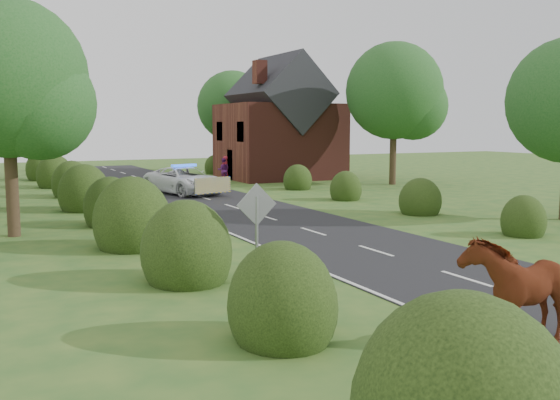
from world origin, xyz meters
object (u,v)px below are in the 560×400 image
police_van (184,180)px  pedestrian_purple (224,170)px  pedestrian_red (225,169)px  road_sign (257,218)px  cow (519,297)px

police_van → pedestrian_purple: size_ratio=3.59×
pedestrian_red → road_sign: bearing=36.0°
road_sign → pedestrian_red: bearing=70.2°
cow → pedestrian_purple: 32.98m
cow → police_van: bearing=174.4°
cow → pedestrian_red: 32.99m
cow → police_van: 26.65m
cow → pedestrian_purple: bearing=167.2°
road_sign → pedestrian_purple: bearing=70.4°
police_van → pedestrian_red: size_ratio=3.33×
cow → police_van: police_van is taller
cow → pedestrian_purple: size_ratio=1.38×
cow → pedestrian_red: bearing=167.1°
pedestrian_red → pedestrian_purple: bearing=-38.9°
road_sign → cow: size_ratio=1.08×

